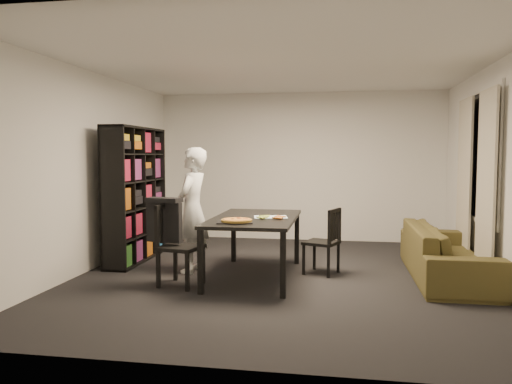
% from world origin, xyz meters
% --- Properties ---
extents(room, '(5.01, 5.51, 2.61)m').
position_xyz_m(room, '(0.00, 0.00, 1.30)').
color(room, black).
rests_on(room, ground).
extents(window_pane, '(0.02, 1.40, 1.60)m').
position_xyz_m(window_pane, '(2.48, 0.60, 1.50)').
color(window_pane, black).
rests_on(window_pane, room).
extents(window_frame, '(0.03, 1.52, 1.72)m').
position_xyz_m(window_frame, '(2.48, 0.60, 1.50)').
color(window_frame, white).
rests_on(window_frame, room).
extents(curtain_left, '(0.03, 0.70, 2.25)m').
position_xyz_m(curtain_left, '(2.40, 0.08, 1.15)').
color(curtain_left, beige).
rests_on(curtain_left, room).
extents(curtain_right, '(0.03, 0.70, 2.25)m').
position_xyz_m(curtain_right, '(2.40, 1.12, 1.15)').
color(curtain_right, beige).
rests_on(curtain_right, room).
extents(bookshelf, '(0.35, 1.50, 1.90)m').
position_xyz_m(bookshelf, '(-2.16, 0.60, 0.95)').
color(bookshelf, black).
rests_on(bookshelf, room).
extents(dining_table, '(1.00, 1.80, 0.75)m').
position_xyz_m(dining_table, '(-0.31, -0.09, 0.68)').
color(dining_table, black).
rests_on(dining_table, room).
extents(chair_left, '(0.52, 0.52, 0.94)m').
position_xyz_m(chair_left, '(-1.17, -0.62, 0.54)').
color(chair_left, black).
rests_on(chair_left, room).
extents(chair_right, '(0.50, 0.50, 0.84)m').
position_xyz_m(chair_right, '(0.57, 0.20, 0.48)').
color(chair_right, black).
rests_on(chair_right, room).
extents(draped_jacket, '(0.45, 0.27, 0.52)m').
position_xyz_m(draped_jacket, '(-1.29, -0.59, 0.78)').
color(draped_jacket, black).
rests_on(draped_jacket, chair_left).
extents(person, '(0.45, 0.63, 1.61)m').
position_xyz_m(person, '(-1.16, 0.07, 0.80)').
color(person, silver).
rests_on(person, room).
extents(baking_tray, '(0.45, 0.39, 0.01)m').
position_xyz_m(baking_tray, '(-0.45, -0.60, 0.75)').
color(baking_tray, black).
rests_on(baking_tray, dining_table).
extents(pepperoni_pizza, '(0.35, 0.35, 0.03)m').
position_xyz_m(pepperoni_pizza, '(-0.43, -0.62, 0.77)').
color(pepperoni_pizza, olive).
rests_on(pepperoni_pizza, dining_table).
extents(kitchen_towel, '(0.45, 0.37, 0.01)m').
position_xyz_m(kitchen_towel, '(-0.11, -0.09, 0.75)').
color(kitchen_towel, white).
rests_on(kitchen_towel, dining_table).
extents(pizza_slices, '(0.42, 0.37, 0.01)m').
position_xyz_m(pizza_slices, '(-0.10, -0.16, 0.76)').
color(pizza_slices, '#E2C846').
rests_on(pizza_slices, dining_table).
extents(sofa, '(0.86, 2.19, 0.64)m').
position_xyz_m(sofa, '(2.03, 0.24, 0.32)').
color(sofa, '#43431A').
rests_on(sofa, room).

